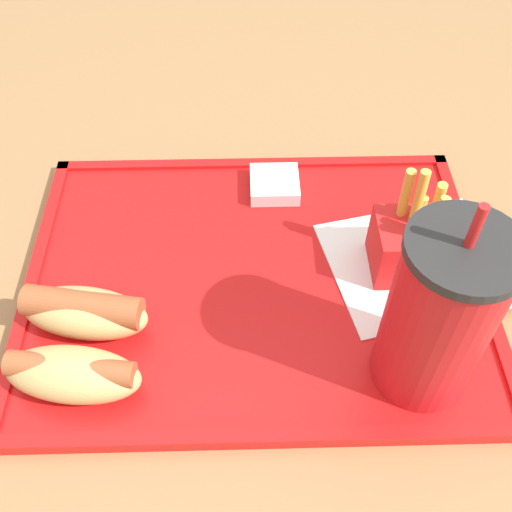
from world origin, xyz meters
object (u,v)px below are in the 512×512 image
fries_carton (413,244)px  sauce_cup_mayo (275,184)px  soda_cup (439,316)px  hot_dog_near (84,311)px  hot_dog_far (73,374)px

fries_carton → sauce_cup_mayo: bearing=-41.6°
sauce_cup_mayo → fries_carton: bearing=138.4°
soda_cup → hot_dog_near: soda_cup is taller
fries_carton → hot_dog_far: bearing=22.3°
sauce_cup_mayo → hot_dog_far: bearing=53.2°
hot_dog_near → fries_carton: size_ratio=1.02×
hot_dog_far → fries_carton: size_ratio=1.01×
hot_dog_near → fries_carton: 0.30m
soda_cup → hot_dog_near: bearing=-10.2°
fries_carton → hot_dog_near: bearing=11.8°
hot_dog_near → fries_carton: fries_carton is taller
hot_dog_near → sauce_cup_mayo: (-0.17, -0.17, -0.01)m
soda_cup → sauce_cup_mayo: 0.26m
soda_cup → fries_carton: size_ratio=1.70×
soda_cup → hot_dog_far: bearing=1.8°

